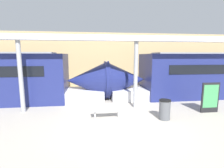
{
  "coord_description": "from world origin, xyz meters",
  "views": [
    {
      "loc": [
        -1.35,
        -6.86,
        2.97
      ],
      "look_at": [
        -0.05,
        2.76,
        1.4
      ],
      "focal_mm": 28.0,
      "sensor_mm": 36.0,
      "label": 1
    }
  ],
  "objects_px": {
    "trash_bin": "(165,110)",
    "support_column_far": "(21,77)",
    "train_left": "(223,75)",
    "poster_board": "(210,98)",
    "bench_near": "(107,109)",
    "support_column_near": "(136,75)"
  },
  "relations": [
    {
      "from": "trash_bin",
      "to": "support_column_far",
      "type": "bearing_deg",
      "value": 163.12
    },
    {
      "from": "train_left",
      "to": "trash_bin",
      "type": "bearing_deg",
      "value": -146.26
    },
    {
      "from": "bench_near",
      "to": "support_column_near",
      "type": "relative_size",
      "value": 0.37
    },
    {
      "from": "bench_near",
      "to": "train_left",
      "type": "bearing_deg",
      "value": 23.12
    },
    {
      "from": "bench_near",
      "to": "support_column_near",
      "type": "bearing_deg",
      "value": 42.72
    },
    {
      "from": "train_left",
      "to": "poster_board",
      "type": "height_order",
      "value": "train_left"
    },
    {
      "from": "train_left",
      "to": "support_column_far",
      "type": "distance_m",
      "value": 13.79
    },
    {
      "from": "train_left",
      "to": "support_column_far",
      "type": "relative_size",
      "value": 4.72
    },
    {
      "from": "train_left",
      "to": "bench_near",
      "type": "distance_m",
      "value": 10.11
    },
    {
      "from": "bench_near",
      "to": "support_column_far",
      "type": "xyz_separation_m",
      "value": [
        -4.35,
        1.69,
        1.4
      ]
    },
    {
      "from": "train_left",
      "to": "bench_near",
      "type": "relative_size",
      "value": 12.65
    },
    {
      "from": "train_left",
      "to": "support_column_far",
      "type": "height_order",
      "value": "support_column_far"
    },
    {
      "from": "poster_board",
      "to": "support_column_far",
      "type": "relative_size",
      "value": 0.42
    },
    {
      "from": "bench_near",
      "to": "support_column_far",
      "type": "relative_size",
      "value": 0.37
    },
    {
      "from": "trash_bin",
      "to": "support_column_far",
      "type": "xyz_separation_m",
      "value": [
        -7.02,
        2.13,
        1.41
      ]
    },
    {
      "from": "train_left",
      "to": "bench_near",
      "type": "xyz_separation_m",
      "value": [
        -9.25,
        -3.95,
        -1.03
      ]
    },
    {
      "from": "support_column_near",
      "to": "trash_bin",
      "type": "bearing_deg",
      "value": -68.37
    },
    {
      "from": "trash_bin",
      "to": "support_column_far",
      "type": "height_order",
      "value": "support_column_far"
    },
    {
      "from": "poster_board",
      "to": "support_column_far",
      "type": "xyz_separation_m",
      "value": [
        -9.82,
        1.47,
        1.08
      ]
    },
    {
      "from": "train_left",
      "to": "trash_bin",
      "type": "xyz_separation_m",
      "value": [
        -6.58,
        -4.39,
        -1.03
      ]
    },
    {
      "from": "support_column_near",
      "to": "support_column_far",
      "type": "xyz_separation_m",
      "value": [
        -6.18,
        0.0,
        0.0
      ]
    },
    {
      "from": "train_left",
      "to": "trash_bin",
      "type": "relative_size",
      "value": 18.66
    }
  ]
}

